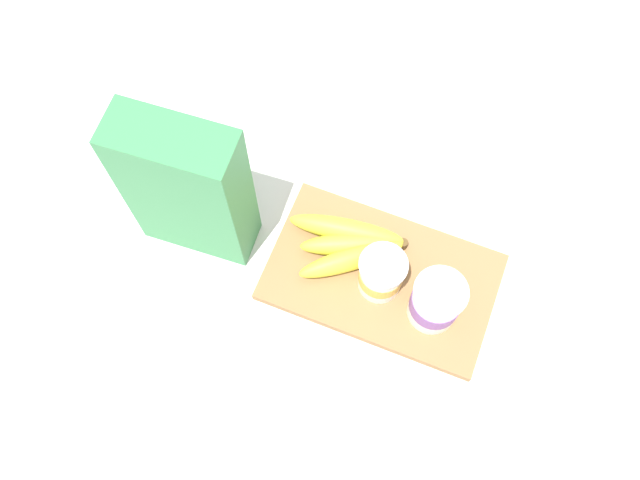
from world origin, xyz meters
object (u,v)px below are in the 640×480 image
(yogurt_cup_front, at_px, (436,302))
(banana_bunch, at_px, (350,243))
(spoon, at_px, (558,290))
(yogurt_cup_back, at_px, (379,273))
(cutting_board, at_px, (382,277))
(cereal_box, at_px, (188,190))

(yogurt_cup_front, bearing_deg, banana_bunch, -19.10)
(spoon, bearing_deg, yogurt_cup_front, 32.28)
(yogurt_cup_back, bearing_deg, cutting_board, -104.03)
(cutting_board, xyz_separation_m, banana_bunch, (0.06, -0.02, 0.03))
(cutting_board, xyz_separation_m, yogurt_cup_front, (-0.09, 0.03, 0.06))
(yogurt_cup_front, height_order, yogurt_cup_back, yogurt_cup_front)
(cutting_board, relative_size, cereal_box, 1.21)
(cereal_box, distance_m, yogurt_cup_front, 0.39)
(cereal_box, distance_m, yogurt_cup_back, 0.30)
(yogurt_cup_front, bearing_deg, spoon, -147.72)
(cutting_board, distance_m, cereal_box, 0.32)
(banana_bunch, bearing_deg, cutting_board, 158.61)
(cereal_box, xyz_separation_m, yogurt_cup_back, (-0.29, -0.01, -0.08))
(cutting_board, relative_size, yogurt_cup_back, 4.17)
(yogurt_cup_back, relative_size, spoon, 0.63)
(cutting_board, xyz_separation_m, yogurt_cup_back, (0.00, 0.01, 0.05))
(banana_bunch, bearing_deg, spoon, -170.00)
(spoon, bearing_deg, yogurt_cup_back, 19.94)
(yogurt_cup_back, bearing_deg, cereal_box, 2.41)
(spoon, bearing_deg, cereal_box, 11.02)
(cereal_box, relative_size, yogurt_cup_front, 2.96)
(yogurt_cup_front, xyz_separation_m, yogurt_cup_back, (0.09, -0.01, -0.01))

